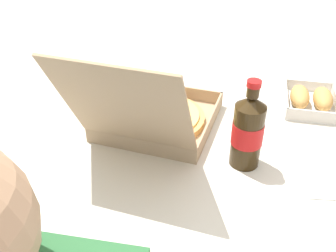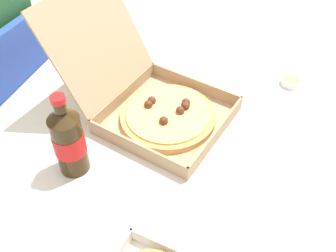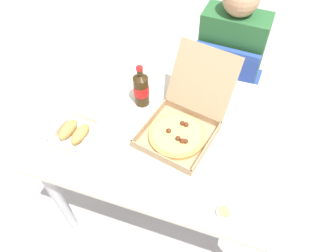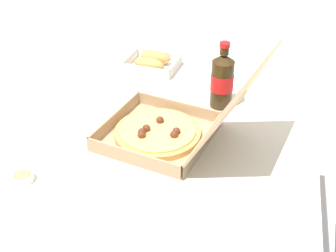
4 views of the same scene
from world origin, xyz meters
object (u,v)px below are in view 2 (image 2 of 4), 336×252
object	(u,v)px
dipping_sauce_cup	(291,82)
pizza_box_open	(155,103)
chair	(6,105)
cola_bottle	(69,140)
paper_menu	(3,245)

from	to	relation	value
dipping_sauce_cup	pizza_box_open	bearing A→B (deg)	128.76
chair	pizza_box_open	bearing A→B (deg)	-98.73
cola_bottle	chair	bearing A→B (deg)	58.11
cola_bottle	paper_menu	bearing A→B (deg)	171.29
chair	cola_bottle	distance (m)	0.73
paper_menu	dipping_sauce_cup	size ratio (longest dim) A/B	3.75
chair	pizza_box_open	distance (m)	0.73
pizza_box_open	cola_bottle	size ratio (longest dim) A/B	2.22
pizza_box_open	dipping_sauce_cup	world-z (taller)	pizza_box_open
chair	dipping_sauce_cup	xyz separation A→B (m)	(0.16, -0.99, 0.26)
pizza_box_open	dipping_sauce_cup	size ratio (longest dim) A/B	8.89
paper_menu	dipping_sauce_cup	bearing A→B (deg)	-34.45
cola_bottle	paper_menu	distance (m)	0.25
cola_bottle	pizza_box_open	bearing A→B (deg)	-25.89
pizza_box_open	cola_bottle	distance (m)	0.27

